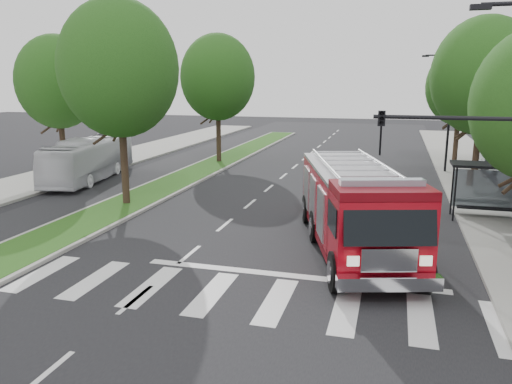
% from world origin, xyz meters
% --- Properties ---
extents(ground, '(140.00, 140.00, 0.00)m').
position_xyz_m(ground, '(0.00, 0.00, 0.00)').
color(ground, black).
rests_on(ground, ground).
extents(sidewalk_right, '(5.00, 80.00, 0.15)m').
position_xyz_m(sidewalk_right, '(12.50, 10.00, 0.07)').
color(sidewalk_right, gray).
rests_on(sidewalk_right, ground).
extents(sidewalk_left, '(5.00, 80.00, 0.15)m').
position_xyz_m(sidewalk_left, '(-14.50, 10.00, 0.07)').
color(sidewalk_left, gray).
rests_on(sidewalk_left, ground).
extents(median, '(3.00, 50.00, 0.15)m').
position_xyz_m(median, '(-6.00, 18.00, 0.08)').
color(median, gray).
rests_on(median, ground).
extents(bus_shelter, '(3.20, 1.60, 2.61)m').
position_xyz_m(bus_shelter, '(11.20, 8.15, 2.04)').
color(bus_shelter, black).
rests_on(bus_shelter, ground).
extents(tree_right_mid, '(5.60, 5.60, 9.72)m').
position_xyz_m(tree_right_mid, '(11.50, 14.00, 6.49)').
color(tree_right_mid, black).
rests_on(tree_right_mid, ground).
extents(tree_right_far, '(5.00, 5.00, 8.73)m').
position_xyz_m(tree_right_far, '(11.50, 24.00, 5.84)').
color(tree_right_far, black).
rests_on(tree_right_far, ground).
extents(tree_median_near, '(5.80, 5.80, 10.16)m').
position_xyz_m(tree_median_near, '(-6.00, 6.00, 6.81)').
color(tree_median_near, black).
rests_on(tree_median_near, ground).
extents(tree_median_far, '(5.60, 5.60, 9.72)m').
position_xyz_m(tree_median_far, '(-6.00, 20.00, 6.49)').
color(tree_median_far, black).
rests_on(tree_median_far, ground).
extents(tree_left_mid, '(5.20, 5.20, 9.16)m').
position_xyz_m(tree_left_mid, '(-14.00, 12.00, 6.16)').
color(tree_left_mid, black).
rests_on(tree_left_mid, ground).
extents(streetlight_right_near, '(4.08, 0.22, 8.00)m').
position_xyz_m(streetlight_right_near, '(9.61, -3.50, 4.67)').
color(streetlight_right_near, black).
rests_on(streetlight_right_near, ground).
extents(streetlight_right_far, '(2.11, 0.20, 8.00)m').
position_xyz_m(streetlight_right_far, '(10.35, 20.00, 4.48)').
color(streetlight_right_far, black).
rests_on(streetlight_right_far, ground).
extents(fire_engine, '(5.56, 10.26, 3.41)m').
position_xyz_m(fire_engine, '(5.77, 2.18, 1.64)').
color(fire_engine, '#65050D').
rests_on(fire_engine, ground).
extents(city_bus, '(3.94, 9.97, 2.71)m').
position_xyz_m(city_bus, '(-11.75, 11.53, 1.35)').
color(city_bus, silver).
rests_on(city_bus, ground).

